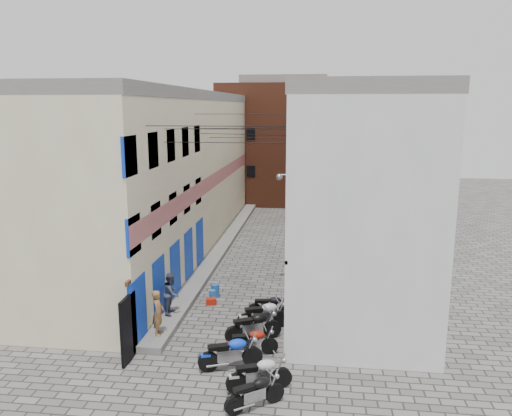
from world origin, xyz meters
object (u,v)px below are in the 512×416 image
at_px(motorcycle_d, 251,341).
at_px(motorcycle_g, 270,305).
at_px(motorcycle_a, 255,391).
at_px(motorcycle_b, 259,372).
at_px(red_crate, 211,301).
at_px(motorcycle_f, 264,313).
at_px(person_b, 171,293).
at_px(motorcycle_e, 253,325).
at_px(water_jug_near, 212,295).
at_px(person_a, 158,312).
at_px(water_jug_far, 215,291).
at_px(motorcycle_c, 230,351).

distance_m(motorcycle_d, motorcycle_g, 3.16).
distance_m(motorcycle_a, motorcycle_b, 0.91).
distance_m(motorcycle_b, red_crate, 6.77).
height_order(motorcycle_f, person_b, person_b).
bearing_deg(motorcycle_g, motorcycle_e, -15.99).
bearing_deg(red_crate, water_jug_near, 96.54).
xyz_separation_m(person_a, water_jug_far, (1.13, 4.33, -0.78)).
bearing_deg(water_jug_far, motorcycle_c, -73.68).
height_order(water_jug_near, red_crate, water_jug_near).
relative_size(motorcycle_d, red_crate, 4.29).
relative_size(motorcycle_c, motorcycle_d, 1.14).
height_order(motorcycle_d, red_crate, motorcycle_d).
relative_size(motorcycle_a, motorcycle_b, 0.92).
height_order(motorcycle_b, motorcycle_e, motorcycle_e).
height_order(motorcycle_d, person_a, person_a).
xyz_separation_m(motorcycle_a, motorcycle_c, (-1.04, 2.00, 0.08)).
relative_size(motorcycle_e, person_a, 1.28).
bearing_deg(red_crate, motorcycle_b, -65.78).
bearing_deg(motorcycle_d, motorcycle_b, -1.93).
bearing_deg(motorcycle_f, motorcycle_b, -14.68).
bearing_deg(person_b, red_crate, -37.09).
relative_size(motorcycle_e, motorcycle_g, 1.18).
bearing_deg(motorcycle_f, water_jug_near, -154.05).
bearing_deg(motorcycle_f, motorcycle_e, -32.81).
height_order(motorcycle_f, motorcycle_g, motorcycle_f).
bearing_deg(red_crate, motorcycle_f, -39.62).
distance_m(motorcycle_d, motorcycle_e, 1.06).
distance_m(motorcycle_d, motorcycle_f, 2.11).
distance_m(water_jug_near, water_jug_far, 0.41).
bearing_deg(motorcycle_e, water_jug_near, -174.29).
xyz_separation_m(motorcycle_b, motorcycle_f, (-0.33, 4.14, 0.02)).
xyz_separation_m(motorcycle_c, person_b, (-2.93, 3.43, 0.46)).
bearing_deg(person_b, motorcycle_c, -140.38).
bearing_deg(motorcycle_f, motorcycle_g, 153.25).
bearing_deg(water_jug_near, person_b, -118.72).
relative_size(motorcycle_e, water_jug_near, 4.66).
bearing_deg(motorcycle_e, red_crate, -171.22).
relative_size(motorcycle_c, red_crate, 4.91).
bearing_deg(motorcycle_f, red_crate, -148.85).
bearing_deg(motorcycle_d, water_jug_near, -169.09).
bearing_deg(motorcycle_d, red_crate, -167.14).
bearing_deg(red_crate, motorcycle_e, -54.40).
distance_m(motorcycle_b, water_jug_far, 7.56).
xyz_separation_m(motorcycle_e, motorcycle_f, (0.25, 1.04, -0.01)).
bearing_deg(motorcycle_b, person_a, -144.97).
distance_m(motorcycle_e, water_jug_near, 4.19).
xyz_separation_m(motorcycle_d, water_jug_far, (-2.27, 4.98, -0.25)).
bearing_deg(motorcycle_a, red_crate, 166.49).
distance_m(motorcycle_f, person_a, 3.89).
xyz_separation_m(motorcycle_e, motorcycle_g, (0.39, 2.09, -0.09)).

